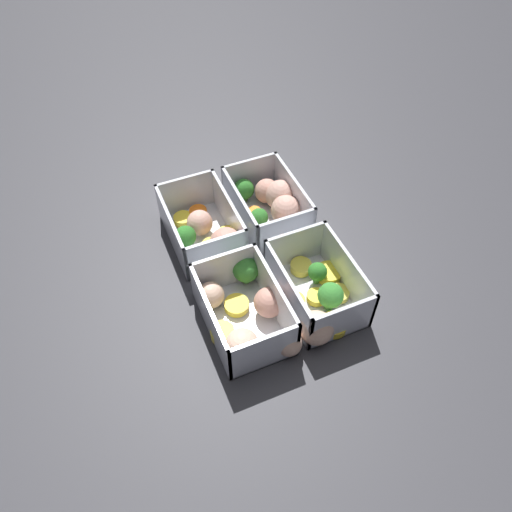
% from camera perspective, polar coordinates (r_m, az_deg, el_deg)
% --- Properties ---
extents(ground_plane, '(4.00, 4.00, 0.00)m').
position_cam_1_polar(ground_plane, '(0.77, -0.00, -1.20)').
color(ground_plane, '#38383D').
extents(container_near_left, '(0.16, 0.11, 0.07)m').
position_cam_1_polar(container_near_left, '(0.79, -5.66, 2.81)').
color(container_near_left, silver).
rests_on(container_near_left, ground_plane).
extents(container_near_right, '(0.18, 0.13, 0.07)m').
position_cam_1_polar(container_near_right, '(0.69, -1.10, -6.36)').
color(container_near_right, silver).
rests_on(container_near_right, ground_plane).
extents(container_far_left, '(0.17, 0.11, 0.07)m').
position_cam_1_polar(container_far_left, '(0.83, 1.82, 5.71)').
color(container_far_left, silver).
rests_on(container_far_left, ground_plane).
extents(container_far_right, '(0.16, 0.12, 0.07)m').
position_cam_1_polar(container_far_right, '(0.72, 7.16, -4.55)').
color(container_far_right, silver).
rests_on(container_far_right, ground_plane).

